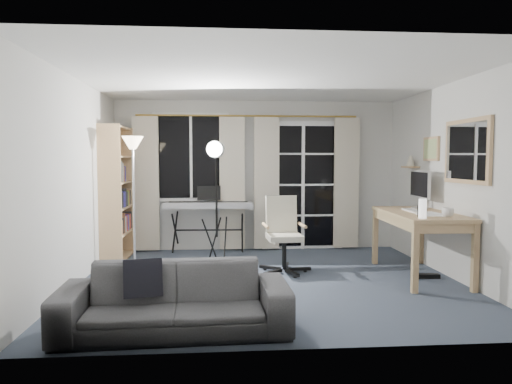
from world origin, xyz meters
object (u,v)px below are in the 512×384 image
at_px(bookshelf, 115,196).
at_px(torchiere_lamp, 133,163).
at_px(keyboard_piano, 209,206).
at_px(mug, 448,211).
at_px(sofa, 175,288).
at_px(studio_light, 216,164).
at_px(office_chair, 283,227).
at_px(monitor, 420,185).
at_px(desk, 420,220).

height_order(bookshelf, torchiere_lamp, bookshelf).
relative_size(keyboard_piano, mug, 10.31).
bearing_deg(sofa, bookshelf, 109.24).
distance_m(studio_light, mug, 2.96).
height_order(keyboard_piano, office_chair, keyboard_piano).
bearing_deg(monitor, desk, -111.68).
bearing_deg(desk, keyboard_piano, 150.39).
xyz_separation_m(desk, monitor, (0.20, 0.45, 0.41)).
bearing_deg(bookshelf, torchiere_lamp, -58.08).
bearing_deg(office_chair, keyboard_piano, 126.27).
relative_size(torchiere_lamp, office_chair, 1.79).
relative_size(office_chair, desk, 0.64).
bearing_deg(studio_light, torchiere_lamp, -164.45).
distance_m(studio_light, office_chair, 1.24).
relative_size(desk, monitor, 2.63).
distance_m(bookshelf, studio_light, 1.65).
distance_m(desk, sofa, 3.30).
height_order(torchiere_lamp, office_chair, torchiere_lamp).
distance_m(bookshelf, mug, 4.48).
xyz_separation_m(torchiere_lamp, desk, (3.61, -0.66, -0.71)).
height_order(monitor, sofa, monitor).
xyz_separation_m(bookshelf, torchiere_lamp, (0.40, -0.64, 0.49)).
height_order(torchiere_lamp, studio_light, torchiere_lamp).
bearing_deg(mug, monitor, 84.22).
distance_m(office_chair, monitor, 1.93).
xyz_separation_m(studio_light, sofa, (-0.32, -2.37, -1.02)).
relative_size(desk, sofa, 0.79).
distance_m(keyboard_piano, studio_light, 1.10).
xyz_separation_m(keyboard_piano, monitor, (2.85, -1.17, 0.37)).
bearing_deg(mug, bookshelf, 156.25).
xyz_separation_m(bookshelf, studio_light, (1.48, -0.55, 0.48)).
xyz_separation_m(office_chair, monitor, (1.85, 0.02, 0.53)).
bearing_deg(office_chair, mug, -31.20).
bearing_deg(bookshelf, monitor, -11.13).
bearing_deg(torchiere_lamp, bookshelf, 121.54).
bearing_deg(studio_light, office_chair, -9.67).
height_order(studio_light, sofa, studio_light).
xyz_separation_m(office_chair, mug, (1.76, -0.93, 0.29)).
xyz_separation_m(torchiere_lamp, mug, (3.71, -1.16, -0.54)).
distance_m(torchiere_lamp, studio_light, 1.08).
height_order(studio_light, monitor, studio_light).
distance_m(studio_light, monitor, 2.76).
bearing_deg(monitor, keyboard_piano, 159.48).
bearing_deg(monitor, mug, -93.91).
height_order(monitor, mug, monitor).
bearing_deg(mug, torchiere_lamp, 162.62).
xyz_separation_m(keyboard_piano, desk, (2.65, -1.62, -0.04)).
relative_size(bookshelf, monitor, 3.34).
bearing_deg(mug, sofa, -159.19).
distance_m(torchiere_lamp, mug, 3.92).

